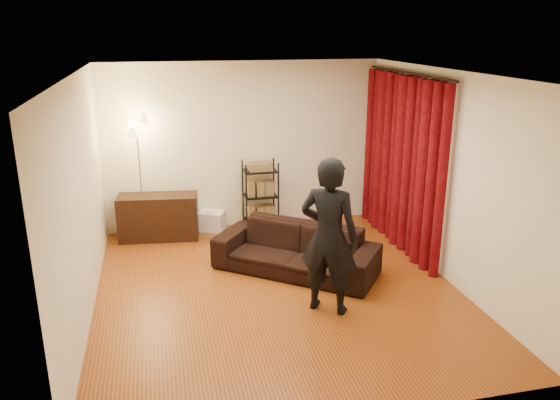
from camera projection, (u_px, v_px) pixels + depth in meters
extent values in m
plane|color=#94481A|center=(278.00, 289.00, 6.96)|extent=(5.00, 5.00, 0.00)
plane|color=white|center=(277.00, 73.00, 6.14)|extent=(5.00, 5.00, 0.00)
plane|color=#F2ECCE|center=(244.00, 146.00, 8.88)|extent=(5.00, 0.00, 5.00)
plane|color=#F2ECCE|center=(348.00, 277.00, 4.23)|extent=(5.00, 0.00, 5.00)
plane|color=#F2ECCE|center=(81.00, 201.00, 6.08)|extent=(0.00, 5.00, 5.00)
plane|color=#F2ECCE|center=(447.00, 177.00, 7.03)|extent=(0.00, 5.00, 5.00)
cylinder|color=black|center=(409.00, 73.00, 7.68)|extent=(0.04, 2.65, 0.04)
imported|color=black|center=(296.00, 250.00, 7.39)|extent=(2.26, 2.01, 0.64)
imported|color=black|center=(329.00, 236.00, 6.20)|extent=(0.81, 0.75, 1.86)
cube|color=black|center=(159.00, 217.00, 8.55)|extent=(1.26, 0.60, 0.71)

